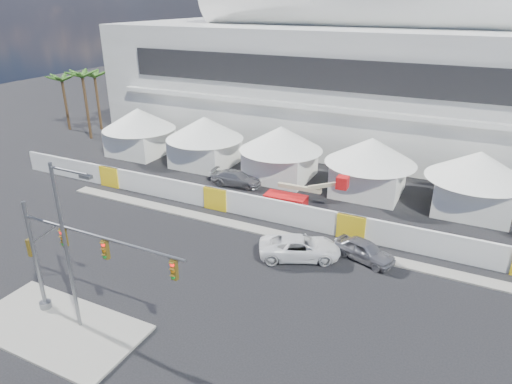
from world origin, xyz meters
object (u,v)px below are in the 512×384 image
at_px(sedan_silver, 364,250).
at_px(traffic_mast, 64,260).
at_px(streetlight_median, 68,239).
at_px(pickup_curb, 300,247).
at_px(boom_lift, 293,198).
at_px(lot_car_c, 236,178).

distance_m(sedan_silver, traffic_mast, 19.47).
bearing_deg(sedan_silver, traffic_mast, 154.95).
bearing_deg(streetlight_median, pickup_curb, 56.97).
bearing_deg(boom_lift, sedan_silver, -37.91).
distance_m(pickup_curb, traffic_mast, 15.53).
xyz_separation_m(sedan_silver, pickup_curb, (-4.20, -1.70, 0.05)).
relative_size(pickup_curb, boom_lift, 0.79).
bearing_deg(traffic_mast, boom_lift, 74.29).
xyz_separation_m(sedan_silver, boom_lift, (-7.69, 5.70, 0.24)).
bearing_deg(boom_lift, pickup_curb, -66.12).
height_order(lot_car_c, streetlight_median, streetlight_median).
bearing_deg(boom_lift, lot_car_c, 158.63).
relative_size(sedan_silver, boom_lift, 0.61).
relative_size(streetlight_median, boom_lift, 1.33).
distance_m(traffic_mast, streetlight_median, 1.87).
xyz_separation_m(traffic_mast, streetlight_median, (0.89, -0.26, 1.62)).
height_order(sedan_silver, traffic_mast, traffic_mast).
bearing_deg(streetlight_median, lot_car_c, 96.16).
distance_m(sedan_silver, pickup_curb, 4.53).
bearing_deg(traffic_mast, streetlight_median, -16.33).
bearing_deg(streetlight_median, traffic_mast, 163.67).
distance_m(sedan_silver, boom_lift, 9.57).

